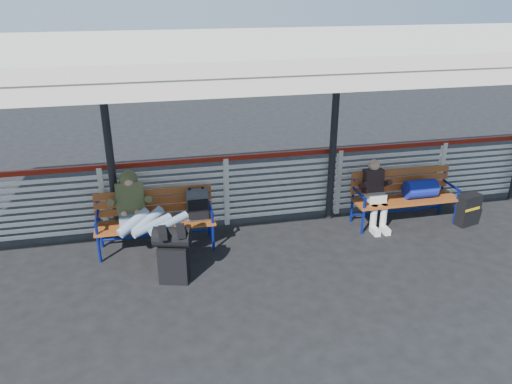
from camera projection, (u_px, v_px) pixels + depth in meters
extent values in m
plane|color=black|center=(250.00, 284.00, 6.92)|extent=(60.00, 60.00, 0.00)
cube|color=silver|center=(226.00, 192.00, 8.40)|extent=(12.00, 0.04, 1.04)
cube|color=maroon|center=(226.00, 158.00, 8.16)|extent=(12.00, 0.06, 0.08)
cube|color=silver|center=(234.00, 47.00, 6.53)|extent=(12.60, 3.60, 0.16)
cube|color=silver|center=(266.00, 81.00, 5.01)|extent=(12.60, 0.06, 0.30)
cylinder|color=black|center=(109.00, 151.00, 7.55)|extent=(0.12, 0.12, 3.00)
cylinder|color=black|center=(334.00, 136.00, 8.27)|extent=(0.12, 0.12, 3.00)
cube|color=black|center=(174.00, 264.00, 6.88)|extent=(0.45, 0.34, 0.55)
cylinder|color=black|center=(172.00, 237.00, 6.72)|extent=(0.56, 0.41, 0.28)
cube|color=#A1451F|center=(156.00, 224.00, 7.63)|extent=(1.80, 0.50, 0.04)
cube|color=#A1451F|center=(154.00, 201.00, 7.76)|extent=(1.80, 0.10, 0.40)
cylinder|color=#0D1E99|center=(99.00, 249.00, 7.37)|extent=(0.04, 0.04, 0.45)
cylinder|color=#0D1E99|center=(213.00, 237.00, 7.71)|extent=(0.04, 0.04, 0.45)
cylinder|color=#0D1E99|center=(99.00, 221.00, 7.70)|extent=(0.04, 0.04, 0.90)
cylinder|color=#0D1E99|center=(209.00, 211.00, 8.04)|extent=(0.04, 0.04, 0.90)
cube|color=#4B4E53|center=(197.00, 205.00, 7.68)|extent=(0.33, 0.20, 0.46)
cube|color=#A1451F|center=(406.00, 200.00, 8.47)|extent=(1.80, 0.50, 0.04)
cube|color=#A1451F|center=(400.00, 179.00, 8.60)|extent=(1.80, 0.10, 0.40)
cylinder|color=#0D1E99|center=(363.00, 221.00, 8.21)|extent=(0.04, 0.04, 0.45)
cylinder|color=#0D1E99|center=(455.00, 212.00, 8.55)|extent=(0.04, 0.04, 0.45)
cylinder|color=#0D1E99|center=(353.00, 198.00, 8.54)|extent=(0.04, 0.04, 0.90)
cylinder|color=#0D1E99|center=(442.00, 190.00, 8.88)|extent=(0.04, 0.04, 0.90)
cylinder|color=navy|center=(420.00, 189.00, 8.45)|extent=(0.54, 0.31, 0.31)
cube|color=#8496B1|center=(132.00, 219.00, 7.57)|extent=(0.36, 0.26, 0.18)
cube|color=#4A4927|center=(130.00, 198.00, 7.65)|extent=(0.42, 0.38, 0.53)
sphere|color=#4A4927|center=(129.00, 179.00, 7.63)|extent=(0.28, 0.28, 0.28)
sphere|color=tan|center=(129.00, 181.00, 7.60)|extent=(0.21, 0.21, 0.21)
cube|color=black|center=(163.00, 233.00, 6.60)|extent=(0.11, 0.27, 0.10)
cube|color=black|center=(181.00, 231.00, 6.65)|extent=(0.11, 0.27, 0.10)
cube|color=beige|center=(375.00, 198.00, 8.36)|extent=(0.30, 0.24, 0.16)
cube|color=black|center=(373.00, 181.00, 8.38)|extent=(0.32, 0.23, 0.42)
sphere|color=tan|center=(374.00, 165.00, 8.30)|extent=(0.19, 0.19, 0.19)
cylinder|color=beige|center=(373.00, 218.00, 8.29)|extent=(0.11, 0.11, 0.46)
cylinder|color=beige|center=(383.00, 217.00, 8.32)|extent=(0.11, 0.11, 0.46)
cube|color=silver|center=(375.00, 231.00, 8.27)|extent=(0.10, 0.24, 0.10)
cube|color=silver|center=(385.00, 230.00, 8.31)|extent=(0.10, 0.24, 0.10)
cube|color=black|center=(468.00, 209.00, 8.52)|extent=(0.44, 0.31, 0.55)
cube|color=gold|center=(473.00, 209.00, 8.39)|extent=(0.32, 0.10, 0.04)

